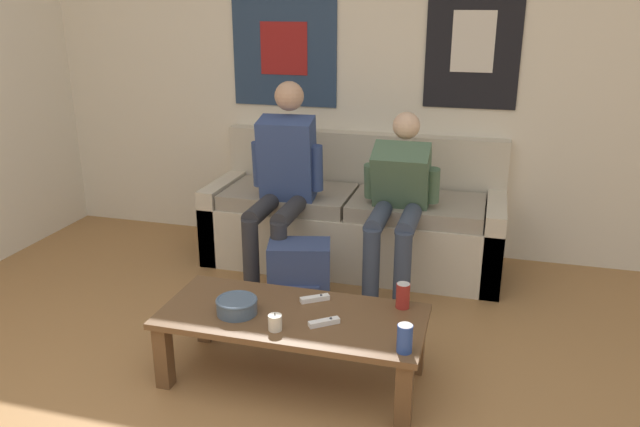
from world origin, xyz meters
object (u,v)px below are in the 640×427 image
at_px(person_seated_adult, 282,178).
at_px(game_controller_near_left, 324,322).
at_px(person_seated_teen, 398,199).
at_px(backpack, 299,279).
at_px(game_controller_near_right, 315,299).
at_px(drink_can_red, 403,296).
at_px(drink_can_blue, 405,338).
at_px(couch, 354,221).
at_px(coffee_table, 292,324).
at_px(ceramic_bowl, 237,305).
at_px(pillar_candle, 275,323).

bearing_deg(person_seated_adult, game_controller_near_left, -63.04).
bearing_deg(person_seated_teen, backpack, -138.96).
bearing_deg(game_controller_near_right, drink_can_red, 6.37).
height_order(backpack, drink_can_red, drink_can_red).
height_order(backpack, drink_can_blue, drink_can_blue).
bearing_deg(person_seated_teen, game_controller_near_right, -104.64).
bearing_deg(couch, game_controller_near_right, -85.67).
bearing_deg(couch, coffee_table, -88.65).
relative_size(backpack, ceramic_bowl, 2.15).
height_order(person_seated_teen, game_controller_near_left, person_seated_teen).
distance_m(person_seated_adult, ceramic_bowl, 1.19).
height_order(backpack, ceramic_bowl, ceramic_bowl).
distance_m(game_controller_near_left, game_controller_near_right, 0.24).
xyz_separation_m(coffee_table, game_controller_near_right, (0.07, 0.15, 0.07)).
height_order(person_seated_adult, game_controller_near_right, person_seated_adult).
distance_m(person_seated_teen, game_controller_near_right, 1.01).
bearing_deg(game_controller_near_right, couch, 94.33).
relative_size(backpack, game_controller_near_left, 3.10).
bearing_deg(coffee_table, pillar_candle, -99.16).
relative_size(coffee_table, person_seated_teen, 1.14).
relative_size(couch, coffee_table, 1.60).
distance_m(coffee_table, game_controller_near_right, 0.18).
xyz_separation_m(person_seated_adult, drink_can_red, (0.90, -0.88, -0.27)).
bearing_deg(drink_can_red, backpack, 144.70).
relative_size(person_seated_adult, pillar_candle, 14.93).
height_order(backpack, pillar_candle, pillar_candle).
distance_m(coffee_table, drink_can_red, 0.54).
bearing_deg(ceramic_bowl, drink_can_blue, -8.81).
relative_size(coffee_table, game_controller_near_left, 9.12).
relative_size(backpack, drink_can_blue, 3.38).
xyz_separation_m(coffee_table, drink_can_red, (0.49, 0.20, 0.12)).
bearing_deg(person_seated_adult, drink_can_red, -44.55).
bearing_deg(backpack, drink_can_blue, -49.68).
bearing_deg(drink_can_blue, person_seated_teen, 100.42).
xyz_separation_m(couch, game_controller_near_right, (0.10, -1.32, 0.07)).
bearing_deg(person_seated_adult, ceramic_bowl, -81.96).
xyz_separation_m(couch, drink_can_red, (0.52, -1.28, 0.12)).
bearing_deg(pillar_candle, coffee_table, 80.84).
bearing_deg(person_seated_teen, person_seated_adult, -178.55).
relative_size(person_seated_adult, person_seated_teen, 1.16).
bearing_deg(game_controller_near_right, pillar_candle, -106.15).
xyz_separation_m(couch, backpack, (-0.15, -0.81, -0.09)).
bearing_deg(game_controller_near_left, drink_can_red, 39.68).
relative_size(coffee_table, backpack, 2.95).
distance_m(backpack, pillar_candle, 0.87).
bearing_deg(game_controller_near_right, game_controller_near_left, -63.92).
bearing_deg(game_controller_near_left, ceramic_bowl, -179.39).
distance_m(drink_can_red, game_controller_near_left, 0.41).
bearing_deg(game_controller_near_left, person_seated_adult, 116.96).
relative_size(pillar_candle, drink_can_blue, 0.68).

